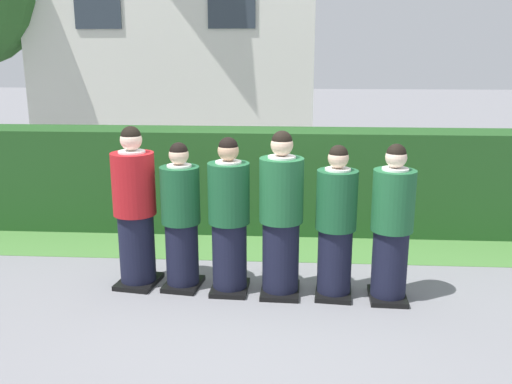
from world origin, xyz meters
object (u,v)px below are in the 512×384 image
student_front_row_1 (181,220)px  student_front_row_4 (336,226)px  student_front_row_2 (229,220)px  student_in_red_blazer (135,211)px  student_front_row_3 (281,218)px  student_front_row_5 (392,228)px

student_front_row_1 → student_front_row_4: bearing=-4.2°
student_front_row_2 → student_in_red_blazer: bearing=174.4°
student_front_row_1 → student_front_row_3: bearing=-5.3°
student_front_row_1 → student_front_row_3: 1.02m
student_front_row_3 → student_front_row_4: bearing=-1.9°
student_front_row_1 → student_front_row_3: (1.02, -0.10, 0.07)m
student_front_row_1 → student_front_row_5: (2.09, -0.16, 0.02)m
student_front_row_1 → student_front_row_4: size_ratio=0.99×
student_front_row_2 → student_front_row_3: student_front_row_3 is taller
student_front_row_4 → student_in_red_blazer: bearing=175.8°
student_in_red_blazer → student_front_row_2: size_ratio=1.05×
student_front_row_1 → student_front_row_3: size_ratio=0.92×
student_in_red_blazer → student_front_row_5: (2.57, -0.20, -0.06)m
student_front_row_4 → student_front_row_5: (0.53, -0.05, 0.01)m
student_front_row_1 → student_front_row_4: (1.55, -0.11, 0.01)m
student_in_red_blazer → student_front_row_2: student_in_red_blazer is taller
student_front_row_4 → student_front_row_5: student_front_row_5 is taller
student_front_row_3 → student_in_red_blazer: bearing=175.0°
student_front_row_2 → student_front_row_3: (0.52, -0.04, 0.04)m
student_front_row_3 → student_front_row_5: bearing=-3.7°
student_front_row_1 → student_front_row_5: 2.09m
student_front_row_1 → student_front_row_5: size_ratio=0.98×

